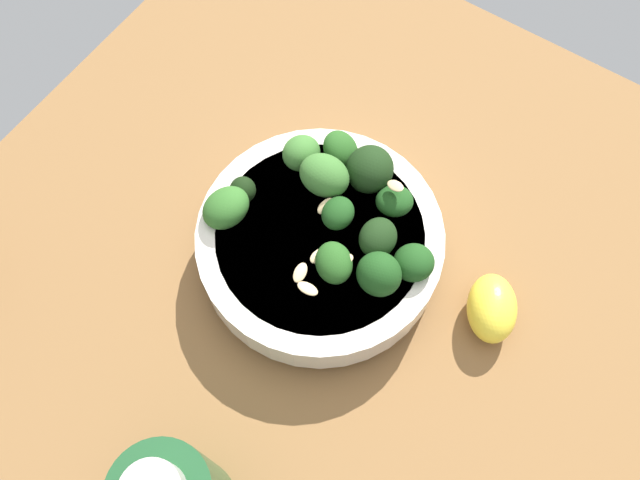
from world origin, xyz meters
TOP-DOWN VIEW (x-y plane):
  - ground_plane at (0.00, 0.00)cm, footprint 67.51×67.51cm
  - bowl_of_broccoli at (-0.66, 1.39)cm, footprint 21.92×21.92cm
  - lemon_wedge at (-16.43, -1.74)cm, footprint 6.84×7.61cm

SIDE VIEW (x-z plane):
  - ground_plane at x=0.00cm, z-range -3.17..0.00cm
  - lemon_wedge at x=-16.43cm, z-range 0.00..4.39cm
  - bowl_of_broccoli at x=-0.66cm, z-range -1.07..8.66cm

